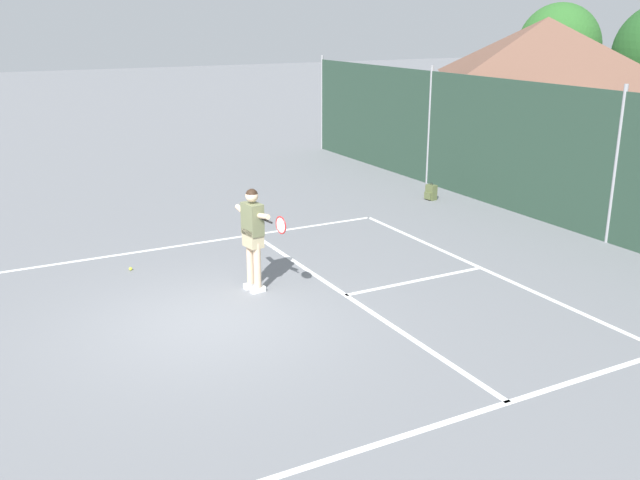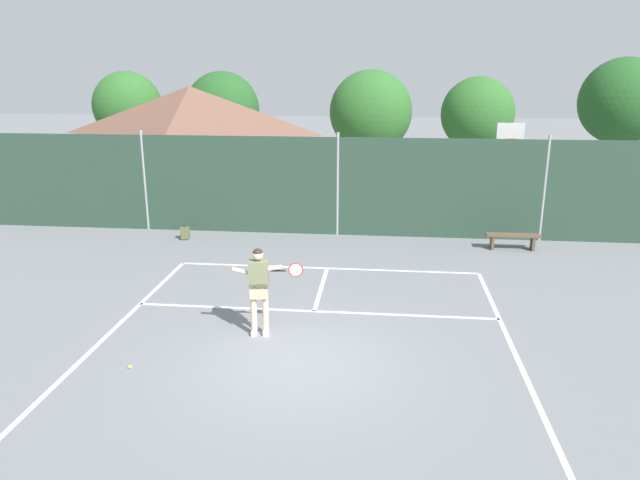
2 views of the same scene
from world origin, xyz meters
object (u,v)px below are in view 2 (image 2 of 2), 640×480
at_px(tennis_ball, 130,367).
at_px(courtside_bench, 513,238).
at_px(basketball_hoop, 508,160).
at_px(tennis_player, 259,284).
at_px(backpack_olive, 185,233).

xyz_separation_m(tennis_ball, courtside_bench, (8.48, 8.41, 0.33)).
relative_size(basketball_hoop, courtside_bench, 2.22).
bearing_deg(tennis_player, tennis_ball, -140.89).
height_order(basketball_hoop, tennis_ball, basketball_hoop).
relative_size(basketball_hoop, tennis_ball, 53.79).
bearing_deg(backpack_olive, tennis_player, -60.07).
xyz_separation_m(tennis_player, tennis_ball, (-2.09, -1.70, -1.08)).
height_order(basketball_hoop, backpack_olive, basketball_hoop).
height_order(tennis_ball, backpack_olive, backpack_olive).
distance_m(basketball_hoop, backpack_olive, 11.13).
bearing_deg(tennis_player, basketball_hoop, 55.53).
relative_size(basketball_hoop, backpack_olive, 7.67).
height_order(backpack_olive, courtside_bench, courtside_bench).
bearing_deg(backpack_olive, courtside_bench, -0.08).
relative_size(tennis_ball, courtside_bench, 0.04).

